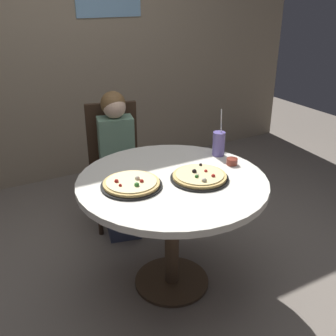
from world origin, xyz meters
TOP-DOWN VIEW (x-y plane):
  - ground_plane at (0.00, 0.00)m, footprint 8.00×8.00m
  - wall_with_window at (0.00, 2.00)m, footprint 5.20×0.14m
  - dining_table at (0.00, 0.00)m, footprint 1.11×1.11m
  - chair_wooden at (0.02, 0.96)m, footprint 0.48×0.48m
  - diner_child at (-0.02, 0.79)m, footprint 0.33×0.43m
  - pizza_veggie at (0.14, -0.08)m, footprint 0.34×0.34m
  - pizza_cheese at (-0.25, 0.03)m, footprint 0.34×0.34m
  - soda_cup at (0.45, 0.17)m, footprint 0.08×0.08m
  - sauce_bowl at (0.43, 0.00)m, footprint 0.07×0.07m

SIDE VIEW (x-z plane):
  - ground_plane at x=0.00m, z-range 0.00..0.00m
  - diner_child at x=-0.02m, z-range -0.06..1.02m
  - chair_wooden at x=0.02m, z-range 0.06..1.01m
  - dining_table at x=0.00m, z-range 0.27..1.02m
  - pizza_cheese at x=-0.25m, z-range 0.74..0.79m
  - pizza_veggie at x=0.14m, z-range 0.74..0.79m
  - sauce_bowl at x=0.43m, z-range 0.75..0.79m
  - soda_cup at x=0.45m, z-range 0.68..0.98m
  - wall_with_window at x=0.00m, z-range 0.00..2.90m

